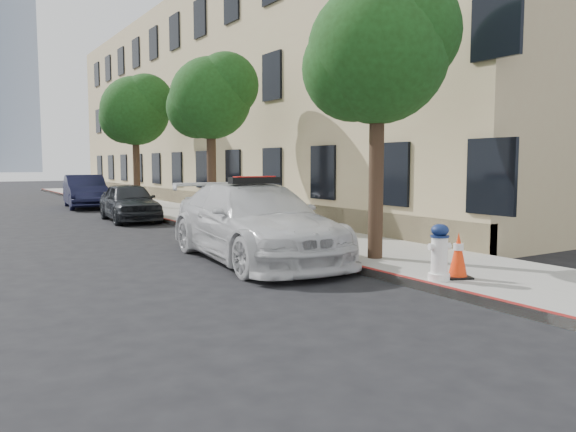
# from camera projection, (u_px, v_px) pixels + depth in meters

# --- Properties ---
(ground) EXTENTS (120.00, 120.00, 0.00)m
(ground) POSITION_uv_depth(u_px,v_px,m) (204.00, 264.00, 11.64)
(ground) COLOR black
(ground) RESTS_ON ground
(sidewalk) EXTENTS (3.20, 50.00, 0.15)m
(sidewalk) POSITION_uv_depth(u_px,v_px,m) (186.00, 214.00, 21.97)
(sidewalk) COLOR gray
(sidewalk) RESTS_ON ground
(curb_strip) EXTENTS (0.12, 50.00, 0.15)m
(curb_strip) POSITION_uv_depth(u_px,v_px,m) (148.00, 216.00, 21.16)
(curb_strip) COLOR maroon
(curb_strip) RESTS_ON ground
(building) EXTENTS (8.00, 36.00, 10.00)m
(building) POSITION_uv_depth(u_px,v_px,m) (251.00, 106.00, 28.69)
(building) COLOR tan
(building) RESTS_ON ground
(tower_right) EXTENTS (14.00, 14.00, 44.00)m
(tower_right) POSITION_uv_depth(u_px,v_px,m) (1.00, 76.00, 128.24)
(tower_right) COLOR #9EA8B7
(tower_right) RESTS_ON ground
(tree_near) EXTENTS (2.92, 2.82, 5.62)m
(tree_near) POSITION_uv_depth(u_px,v_px,m) (380.00, 52.00, 11.08)
(tree_near) COLOR black
(tree_near) RESTS_ON sidewalk
(tree_mid) EXTENTS (2.77, 2.64, 5.43)m
(tree_mid) POSITION_uv_depth(u_px,v_px,m) (212.00, 97.00, 17.85)
(tree_mid) COLOR black
(tree_mid) RESTS_ON sidewalk
(tree_far) EXTENTS (3.10, 3.00, 5.81)m
(tree_far) POSITION_uv_depth(u_px,v_px,m) (136.00, 110.00, 24.58)
(tree_far) COLOR black
(tree_far) RESTS_ON sidewalk
(police_car) EXTENTS (2.76, 5.86, 1.80)m
(police_car) POSITION_uv_depth(u_px,v_px,m) (255.00, 222.00, 11.99)
(police_car) COLOR silver
(police_car) RESTS_ON ground
(parked_car_mid) EXTENTS (1.91, 4.16, 1.38)m
(parked_car_mid) POSITION_uv_depth(u_px,v_px,m) (129.00, 202.00, 20.12)
(parked_car_mid) COLOR black
(parked_car_mid) RESTS_ON ground
(parked_car_far) EXTENTS (2.10, 4.79, 1.53)m
(parked_car_far) POSITION_uv_depth(u_px,v_px,m) (85.00, 191.00, 26.07)
(parked_car_far) COLOR black
(parked_car_far) RESTS_ON ground
(fire_hydrant) EXTENTS (0.40, 0.36, 0.93)m
(fire_hydrant) POSITION_uv_depth(u_px,v_px,m) (439.00, 253.00, 9.25)
(fire_hydrant) COLOR white
(fire_hydrant) RESTS_ON sidewalk
(traffic_cone) EXTENTS (0.53, 0.53, 0.77)m
(traffic_cone) POSITION_uv_depth(u_px,v_px,m) (458.00, 255.00, 9.43)
(traffic_cone) COLOR black
(traffic_cone) RESTS_ON sidewalk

